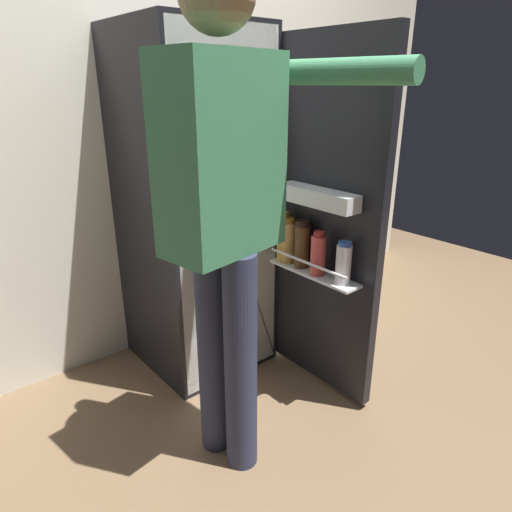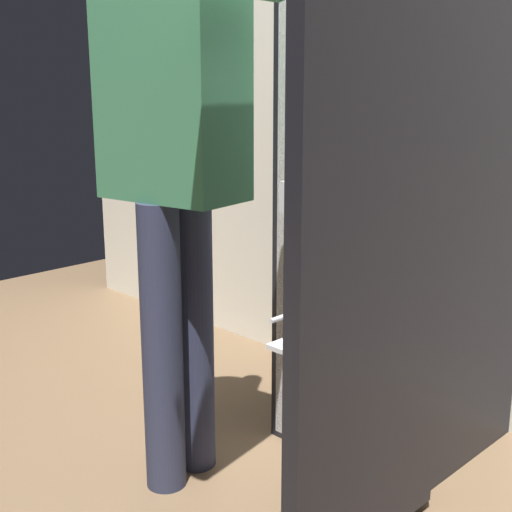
# 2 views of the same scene
# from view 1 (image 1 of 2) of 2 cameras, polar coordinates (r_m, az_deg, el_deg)

# --- Properties ---
(ground_plane) EXTENTS (5.57, 5.57, 0.00)m
(ground_plane) POSITION_cam_1_polar(r_m,az_deg,el_deg) (2.23, 1.30, -17.78)
(ground_plane) COLOR brown
(kitchen_wall) EXTENTS (4.40, 0.10, 2.53)m
(kitchen_wall) POSITION_cam_1_polar(r_m,az_deg,el_deg) (2.49, -12.85, 17.43)
(kitchen_wall) COLOR silver
(kitchen_wall) RESTS_ON ground_plane
(refrigerator) EXTENTS (0.63, 1.17, 1.64)m
(refrigerator) POSITION_cam_1_polar(r_m,az_deg,el_deg) (2.23, -6.54, 5.80)
(refrigerator) COLOR black
(refrigerator) RESTS_ON ground_plane
(person) EXTENTS (0.62, 0.68, 1.74)m
(person) POSITION_cam_1_polar(r_m,az_deg,el_deg) (1.49, -3.95, 7.45)
(person) COLOR #2D334C
(person) RESTS_ON ground_plane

